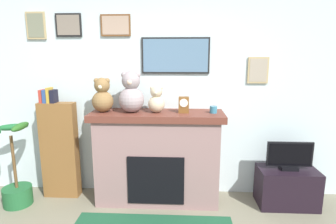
% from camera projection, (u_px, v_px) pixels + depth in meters
% --- Properties ---
extents(back_wall, '(5.20, 0.15, 2.60)m').
position_uv_depth(back_wall, '(150.00, 95.00, 3.61)').
color(back_wall, silver).
rests_on(back_wall, ground_plane).
extents(fireplace, '(1.61, 0.55, 1.14)m').
position_uv_depth(fireplace, '(157.00, 157.00, 3.44)').
color(fireplace, gray).
rests_on(fireplace, ground_plane).
extents(bookshelf, '(0.45, 0.16, 1.43)m').
position_uv_depth(bookshelf, '(59.00, 148.00, 3.54)').
color(bookshelf, brown).
rests_on(bookshelf, ground_plane).
extents(potted_plant, '(0.45, 0.56, 1.04)m').
position_uv_depth(potted_plant, '(16.00, 179.00, 3.38)').
color(potted_plant, '#1E592D').
rests_on(potted_plant, ground_plane).
extents(tv_stand, '(0.69, 0.40, 0.47)m').
position_uv_depth(tv_stand, '(287.00, 187.00, 3.38)').
color(tv_stand, black).
rests_on(tv_stand, ground_plane).
extents(television, '(0.54, 0.14, 0.34)m').
position_uv_depth(television, '(290.00, 157.00, 3.30)').
color(television, black).
rests_on(television, tv_stand).
extents(candle_jar, '(0.09, 0.09, 0.08)m').
position_uv_depth(candle_jar, '(213.00, 110.00, 3.27)').
color(candle_jar, teal).
rests_on(candle_jar, fireplace).
extents(mantel_clock, '(0.12, 0.09, 0.19)m').
position_uv_depth(mantel_clock, '(184.00, 105.00, 3.28)').
color(mantel_clock, brown).
rests_on(mantel_clock, fireplace).
extents(teddy_bear_tan, '(0.26, 0.26, 0.41)m').
position_uv_depth(teddy_bear_tan, '(103.00, 97.00, 3.31)').
color(teddy_bear_tan, brown).
rests_on(teddy_bear_tan, fireplace).
extents(teddy_bear_brown, '(0.31, 0.31, 0.49)m').
position_uv_depth(teddy_bear_brown, '(131.00, 94.00, 3.29)').
color(teddy_bear_brown, gray).
rests_on(teddy_bear_brown, fireplace).
extents(teddy_bear_grey, '(0.20, 0.20, 0.32)m').
position_uv_depth(teddy_bear_grey, '(156.00, 100.00, 3.29)').
color(teddy_bear_grey, '#BFAE8C').
rests_on(teddy_bear_grey, fireplace).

